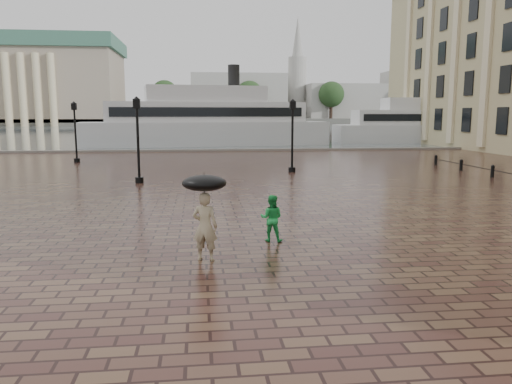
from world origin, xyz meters
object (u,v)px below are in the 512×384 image
ferry_far (427,124)px  street_lamps (164,135)px  ferry_near (206,121)px  child_pedestrian (272,218)px  adult_pedestrian (205,227)px

ferry_far → street_lamps: bearing=-133.2°
ferry_near → ferry_far: ferry_near is taller
street_lamps → child_pedestrian: size_ratio=11.39×
street_lamps → adult_pedestrian: street_lamps is taller
street_lamps → adult_pedestrian: size_ratio=8.86×
ferry_far → child_pedestrian: bearing=-115.6°
street_lamps → ferry_far: bearing=42.6°
adult_pedestrian → ferry_near: size_ratio=0.06×
ferry_near → ferry_far: (27.92, 2.39, -0.47)m
ferry_near → ferry_far: size_ratio=1.22×
child_pedestrian → street_lamps: bearing=-60.0°
adult_pedestrian → ferry_near: 46.08m
adult_pedestrian → ferry_far: size_ratio=0.07×
ferry_far → adult_pedestrian: bearing=-116.5°
street_lamps → ferry_near: ferry_near is taller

